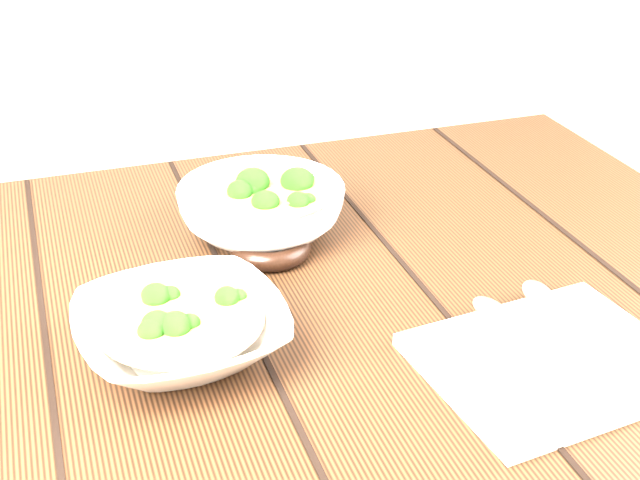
% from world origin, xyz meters
% --- Properties ---
extents(table, '(1.20, 0.80, 0.75)m').
position_xyz_m(table, '(0.00, 0.00, 0.63)').
color(table, '#331C0E').
rests_on(table, ground).
extents(soup_bowl_front, '(0.22, 0.22, 0.06)m').
position_xyz_m(soup_bowl_front, '(-0.09, -0.08, 0.78)').
color(soup_bowl_front, silver).
rests_on(soup_bowl_front, table).
extents(soup_bowl_back, '(0.20, 0.20, 0.07)m').
position_xyz_m(soup_bowl_back, '(0.05, 0.14, 0.78)').
color(soup_bowl_back, silver).
rests_on(soup_bowl_back, table).
extents(trivet, '(0.12, 0.12, 0.02)m').
position_xyz_m(trivet, '(0.04, 0.08, 0.76)').
color(trivet, black).
rests_on(trivet, table).
extents(napkin, '(0.26, 0.22, 0.01)m').
position_xyz_m(napkin, '(0.23, -0.22, 0.76)').
color(napkin, beige).
rests_on(napkin, table).
extents(spoon_left, '(0.03, 0.20, 0.01)m').
position_xyz_m(spoon_left, '(0.22, -0.17, 0.77)').
color(spoon_left, '#A29E8F').
rests_on(spoon_left, napkin).
extents(spoon_right, '(0.06, 0.19, 0.01)m').
position_xyz_m(spoon_right, '(0.27, -0.15, 0.77)').
color(spoon_right, '#A29E8F').
rests_on(spoon_right, napkin).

